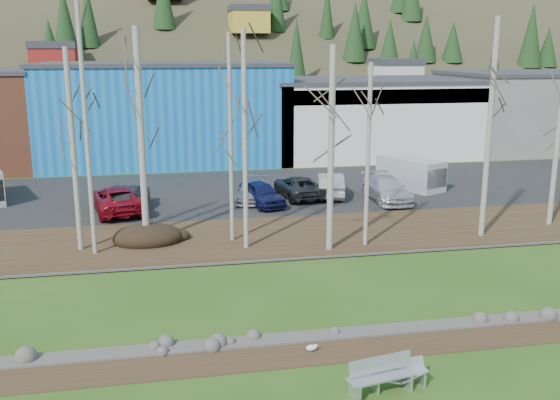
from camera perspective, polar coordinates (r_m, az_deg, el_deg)
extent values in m
plane|color=#294D16|center=(19.27, 10.62, -15.83)|extent=(200.00, 200.00, 0.00)
cube|color=#382616|center=(20.99, 8.50, -13.09)|extent=(80.00, 1.80, 0.03)
cube|color=#382616|center=(32.09, 1.22, -3.24)|extent=(80.00, 7.00, 0.15)
cube|color=black|center=(42.08, -1.77, 0.84)|extent=(80.00, 14.00, 0.14)
cube|color=#0E5DB6|center=(54.79, -10.44, 7.79)|extent=(20.00, 12.00, 8.00)
cube|color=#333338|center=(54.53, -10.63, 12.12)|extent=(20.40, 12.24, 0.30)
cube|color=silver|center=(57.89, 7.85, 7.44)|extent=(18.00, 12.00, 6.50)
cube|color=#333338|center=(57.62, 7.96, 10.80)|extent=(18.36, 12.24, 0.30)
cube|color=navy|center=(52.14, 10.02, 9.28)|extent=(17.64, 0.20, 1.20)
cube|color=slate|center=(64.77, 21.51, 7.50)|extent=(14.00, 12.00, 7.00)
cube|color=#333338|center=(64.54, 21.80, 10.72)|extent=(14.28, 12.24, 0.30)
cube|color=silver|center=(18.07, 6.85, -16.94)|extent=(0.20, 0.61, 0.48)
cube|color=silver|center=(18.83, 11.43, -15.78)|extent=(0.20, 0.61, 0.48)
cube|color=silver|center=(18.39, 9.14, -14.56)|extent=(1.96, 0.50, 0.44)
cube|color=silver|center=(18.31, 9.23, -15.67)|extent=(2.04, 0.91, 0.05)
cube|color=silver|center=(18.51, 8.66, -16.32)|extent=(0.11, 0.53, 0.42)
cube|color=silver|center=(19.07, 12.74, -15.55)|extent=(0.11, 0.53, 0.42)
cube|color=silver|center=(18.78, 10.59, -14.67)|extent=(1.72, 0.31, 0.37)
cube|color=#AEB0B3|center=(18.53, 9.52, -15.71)|extent=(0.86, 0.53, 0.31)
cube|color=#AEB0B3|center=(18.87, 11.97, -15.25)|extent=(0.86, 0.53, 0.31)
cylinder|color=gold|center=(20.41, 2.82, -13.66)|extent=(0.01, 0.01, 0.10)
cylinder|color=gold|center=(20.46, 2.78, -13.58)|extent=(0.01, 0.01, 0.10)
ellipsoid|color=white|center=(20.39, 2.88, -13.35)|extent=(0.34, 0.19, 0.19)
cube|color=gray|center=(20.38, 2.88, -13.25)|extent=(0.23, 0.15, 0.02)
sphere|color=white|center=(20.35, 3.30, -13.14)|extent=(0.11, 0.11, 0.11)
cone|color=gold|center=(20.35, 3.50, -13.15)|extent=(0.06, 0.04, 0.03)
ellipsoid|color=black|center=(31.33, -12.03, -3.19)|extent=(3.42, 2.42, 0.67)
cylinder|color=#ABA59B|center=(30.10, -18.37, 4.22)|extent=(0.25, 0.25, 9.36)
cylinder|color=#ABA59B|center=(29.12, -17.33, 6.63)|extent=(0.21, 0.21, 12.00)
cylinder|color=#ABA59B|center=(30.23, -12.56, 5.50)|extent=(0.32, 0.32, 10.27)
cylinder|color=#ABA59B|center=(28.85, -3.23, 5.29)|extent=(0.23, 0.23, 10.13)
cylinder|color=#ABA59B|center=(28.69, 4.70, 4.53)|extent=(0.29, 0.29, 9.45)
cylinder|color=#ABA59B|center=(30.06, -4.54, 5.49)|extent=(0.20, 0.20, 10.02)
cylinder|color=#ABA59B|center=(29.62, 8.05, 3.96)|extent=(0.20, 0.20, 8.67)
cylinder|color=#ABA59B|center=(32.44, 18.59, 6.10)|extent=(0.27, 0.27, 10.77)
cylinder|color=#ABA59B|center=(35.93, 24.16, 6.06)|extent=(0.27, 0.27, 10.49)
imported|color=black|center=(37.78, -13.77, 0.25)|extent=(2.56, 4.81, 1.51)
imported|color=maroon|center=(37.39, -14.71, 0.08)|extent=(3.71, 5.98, 1.54)
imported|color=gray|center=(39.06, -2.49, 0.91)|extent=(2.93, 4.80, 1.30)
imported|color=#161A4D|center=(37.81, -1.70, 0.59)|extent=(2.75, 4.49, 1.43)
imported|color=#B1B1B3|center=(40.28, 4.62, 1.42)|extent=(2.55, 4.83, 1.51)
imported|color=#2A2A2D|center=(39.86, 1.71, 1.23)|extent=(2.74, 5.15, 1.38)
imported|color=silver|center=(39.47, 9.73, 1.00)|extent=(2.14, 5.14, 1.49)
cube|color=silver|center=(43.39, 11.83, 2.43)|extent=(3.72, 5.08, 2.05)
cube|color=black|center=(42.18, 13.67, 2.01)|extent=(2.10, 1.66, 1.27)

